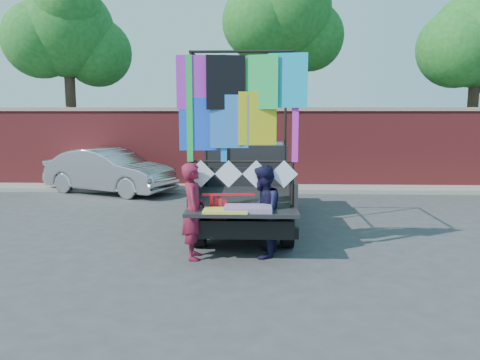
{
  "coord_description": "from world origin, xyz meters",
  "views": [
    {
      "loc": [
        0.08,
        -8.32,
        2.45
      ],
      "look_at": [
        -0.22,
        -0.06,
        1.25
      ],
      "focal_mm": 35.0,
      "sensor_mm": 36.0,
      "label": 1
    }
  ],
  "objects_px": {
    "pickup_truck": "(246,182)",
    "woman": "(193,211)",
    "man": "(263,212)",
    "sedan": "(109,171)"
  },
  "relations": [
    {
      "from": "man",
      "to": "pickup_truck",
      "type": "bearing_deg",
      "value": -164.19
    },
    {
      "from": "pickup_truck",
      "to": "woman",
      "type": "relative_size",
      "value": 3.38
    },
    {
      "from": "pickup_truck",
      "to": "woman",
      "type": "height_order",
      "value": "pickup_truck"
    },
    {
      "from": "sedan",
      "to": "woman",
      "type": "xyz_separation_m",
      "value": [
        3.44,
        -6.39,
        0.13
      ]
    },
    {
      "from": "sedan",
      "to": "man",
      "type": "height_order",
      "value": "man"
    },
    {
      "from": "pickup_truck",
      "to": "man",
      "type": "xyz_separation_m",
      "value": [
        0.35,
        -2.74,
        -0.08
      ]
    },
    {
      "from": "woman",
      "to": "man",
      "type": "xyz_separation_m",
      "value": [
        1.16,
        0.14,
        -0.03
      ]
    },
    {
      "from": "woman",
      "to": "pickup_truck",
      "type": "bearing_deg",
      "value": -22.43
    },
    {
      "from": "sedan",
      "to": "woman",
      "type": "relative_size",
      "value": 2.55
    },
    {
      "from": "pickup_truck",
      "to": "man",
      "type": "distance_m",
      "value": 2.76
    }
  ]
}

